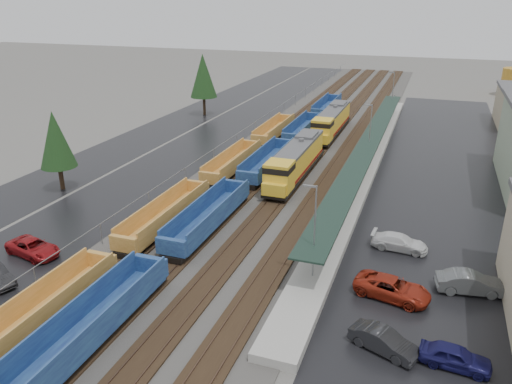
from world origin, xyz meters
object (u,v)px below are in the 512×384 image
at_px(locomotive_lead, 295,161).
at_px(parked_car_east_c, 399,242).
at_px(parked_car_east_d, 455,357).
at_px(parked_car_east_e, 470,283).
at_px(parked_car_west_c, 33,248).
at_px(well_string_blue, 242,186).
at_px(locomotive_trail, 331,122).
at_px(parked_car_east_b, 392,288).
at_px(well_string_yellow, 166,215).
at_px(parked_car_east_a, 384,341).

xyz_separation_m(locomotive_lead, parked_car_east_c, (13.29, -14.25, -1.56)).
bearing_deg(parked_car_east_d, parked_car_east_e, -2.48).
relative_size(parked_car_west_c, parked_car_east_d, 1.22).
relative_size(well_string_blue, parked_car_east_c, 21.51).
distance_m(locomotive_trail, parked_car_east_b, 45.08).
distance_m(locomotive_trail, well_string_yellow, 38.72).
bearing_deg(locomotive_lead, parked_car_east_b, -58.65).
height_order(parked_car_east_b, parked_car_east_c, parked_car_east_b).
bearing_deg(locomotive_lead, well_string_yellow, -115.38).
xyz_separation_m(locomotive_trail, parked_car_east_a, (13.47, -49.23, -1.55)).
height_order(parked_car_east_c, parked_car_east_d, parked_car_east_d).
height_order(locomotive_trail, parked_car_east_c, locomotive_trail).
relative_size(parked_car_east_c, parked_car_east_d, 1.16).
bearing_deg(well_string_blue, well_string_yellow, -112.34).
height_order(locomotive_lead, locomotive_trail, same).
distance_m(well_string_blue, parked_car_east_b, 22.91).
distance_m(locomotive_lead, parked_car_east_a, 31.32).
height_order(well_string_yellow, well_string_blue, well_string_blue).
xyz_separation_m(locomotive_lead, locomotive_trail, (0.00, 21.00, 0.00)).
xyz_separation_m(locomotive_lead, parked_car_east_b, (13.41, -22.01, -1.50)).
bearing_deg(well_string_yellow, locomotive_trail, 78.07).
xyz_separation_m(parked_car_east_d, parked_car_east_e, (1.14, 8.86, 0.10)).
height_order(parked_car_west_c, parked_car_east_b, parked_car_east_b).
xyz_separation_m(parked_car_east_c, parked_car_east_e, (5.46, -5.18, 0.11)).
height_order(parked_car_east_a, parked_car_east_b, parked_car_east_b).
bearing_deg(locomotive_lead, well_string_blue, -119.29).
bearing_deg(locomotive_trail, parked_car_east_a, -74.70).
relative_size(locomotive_lead, well_string_yellow, 0.23).
xyz_separation_m(well_string_yellow, parked_car_west_c, (-7.78, -8.83, -0.44)).
bearing_deg(locomotive_lead, parked_car_east_c, -46.99).
distance_m(well_string_yellow, parked_car_west_c, 11.77).
bearing_deg(well_string_yellow, well_string_blue, 67.66).
height_order(well_string_blue, parked_car_west_c, well_string_blue).
height_order(well_string_yellow, parked_car_east_e, well_string_yellow).
bearing_deg(parked_car_west_c, parked_car_east_b, -71.33).
relative_size(locomotive_lead, locomotive_trail, 1.00).
bearing_deg(parked_car_east_c, parked_car_west_c, 115.31).
bearing_deg(well_string_blue, locomotive_lead, 60.71).
bearing_deg(parked_car_east_b, parked_car_east_a, -167.29).
distance_m(locomotive_lead, locomotive_trail, 21.00).
height_order(well_string_blue, parked_car_east_c, well_string_blue).
height_order(parked_car_east_a, parked_car_east_d, parked_car_east_a).
relative_size(locomotive_trail, parked_car_east_a, 4.30).
height_order(parked_car_west_c, parked_car_east_e, parked_car_east_e).
bearing_deg(parked_car_east_b, parked_car_west_c, 109.34).
bearing_deg(well_string_blue, locomotive_trail, 81.91).
bearing_deg(parked_car_east_c, locomotive_trail, 24.48).
relative_size(parked_car_east_c, parked_car_east_e, 0.98).
xyz_separation_m(locomotive_lead, parked_car_east_a, (13.47, -28.23, -1.55)).
relative_size(parked_car_east_b, parked_car_east_d, 1.33).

